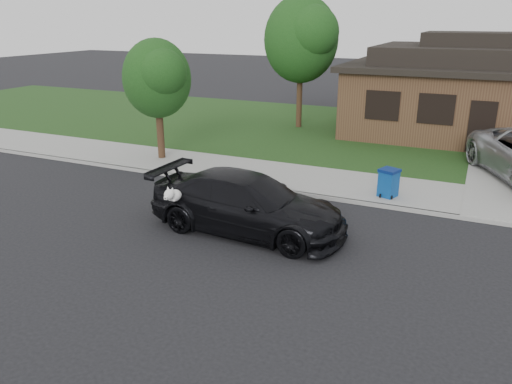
% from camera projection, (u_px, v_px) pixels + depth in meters
% --- Properties ---
extents(ground, '(120.00, 120.00, 0.00)m').
position_uv_depth(ground, '(293.00, 244.00, 12.61)').
color(ground, black).
rests_on(ground, ground).
extents(sidewalk, '(60.00, 3.00, 0.12)m').
position_uv_depth(sidewalk, '(344.00, 185.00, 16.89)').
color(sidewalk, gray).
rests_on(sidewalk, ground).
extents(curb, '(60.00, 0.12, 0.12)m').
position_uv_depth(curb, '(331.00, 198.00, 15.60)').
color(curb, gray).
rests_on(curb, ground).
extents(lawn, '(60.00, 13.00, 0.13)m').
position_uv_depth(lawn, '(387.00, 136.00, 23.77)').
color(lawn, '#193814').
rests_on(lawn, ground).
extents(sedan, '(5.44, 2.59, 1.55)m').
position_uv_depth(sedan, '(247.00, 204.00, 13.13)').
color(sedan, black).
rests_on(sedan, ground).
extents(recycling_bin, '(0.69, 0.69, 0.88)m').
position_uv_depth(recycling_bin, '(388.00, 183.00, 15.48)').
color(recycling_bin, navy).
rests_on(recycling_bin, sidewalk).
extents(house, '(12.60, 8.60, 4.65)m').
position_uv_depth(house, '(486.00, 92.00, 23.25)').
color(house, '#422B1C').
rests_on(house, ground).
extents(tree_0, '(3.78, 3.60, 6.34)m').
position_uv_depth(tree_0, '(303.00, 38.00, 23.88)').
color(tree_0, '#332114').
rests_on(tree_0, ground).
extents(tree_2, '(2.73, 2.60, 4.59)m').
position_uv_depth(tree_2, '(158.00, 78.00, 18.79)').
color(tree_2, '#332114').
rests_on(tree_2, ground).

